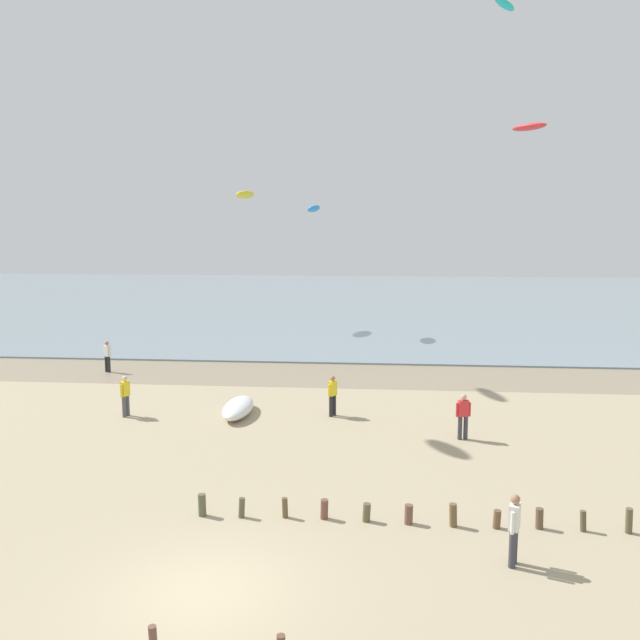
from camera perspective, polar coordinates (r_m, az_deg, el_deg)
The scene contains 14 objects.
ground_plane at distance 15.07m, azimuth -10.47°, elevation -22.71°, with size 160.00×160.00×0.00m, color tan.
wet_sand_strip at distance 34.34m, azimuth -1.20°, elevation -4.88°, with size 120.00×5.68×0.01m, color gray.
sea at distance 71.62m, azimuth 2.06°, elevation 1.91°, with size 160.00×70.00×0.10m, color gray.
groyne_near at distance 18.36m, azimuth 20.49°, elevation -16.24°, with size 18.97×0.37×0.68m.
person_nearest_camera at distance 24.37m, azimuth 12.63°, elevation -8.26°, with size 0.56×0.29×1.71m.
person_by_waterline at distance 36.62m, azimuth -18.41°, elevation -3.02°, with size 0.51×0.37×1.71m.
person_left_flank at distance 16.03m, azimuth 16.89°, elevation -17.26°, with size 0.34×0.54×1.71m.
person_right_flank at distance 27.81m, azimuth -16.94°, elevation -6.39°, with size 0.32×0.55×1.71m.
person_trailing_behind at distance 26.67m, azimuth 1.13°, elevation -6.64°, with size 0.38×0.49×1.71m.
grounded_kite at distance 27.15m, azimuth -7.30°, elevation -7.76°, with size 3.20×1.15×0.64m, color white.
kite_aloft_2 at distance 40.74m, azimuth 18.13°, elevation 16.02°, with size 2.34×0.75×0.37m, color red.
kite_aloft_3 at distance 47.13m, azimuth -0.56°, elevation 9.88°, with size 2.60×0.83×0.42m, color #2384D1.
kite_aloft_4 at distance 34.27m, azimuth 16.11°, elevation 25.40°, with size 2.02×0.64×0.32m, color #19B2B7.
kite_aloft_5 at distance 50.85m, azimuth -6.69°, elevation 11.01°, with size 3.01×0.96×0.48m, color yellow.
Camera 1 is at (3.62, -12.46, 7.67)m, focal length 35.95 mm.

